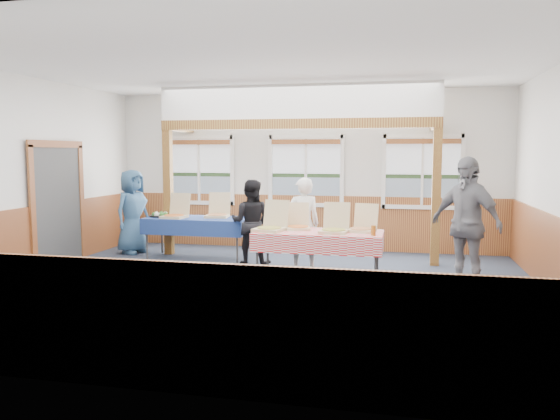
# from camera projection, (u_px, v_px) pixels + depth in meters

# --- Properties ---
(floor) EXTENTS (8.00, 8.00, 0.00)m
(floor) POSITION_uv_depth(u_px,v_px,m) (265.00, 289.00, 7.91)
(floor) COLOR #242B3B
(floor) RESTS_ON ground
(ceiling) EXTENTS (8.00, 8.00, 0.00)m
(ceiling) POSITION_uv_depth(u_px,v_px,m) (264.00, 64.00, 7.57)
(ceiling) COLOR white
(ceiling) RESTS_ON wall_back
(wall_back) EXTENTS (8.00, 0.00, 8.00)m
(wall_back) POSITION_uv_depth(u_px,v_px,m) (306.00, 171.00, 11.14)
(wall_back) COLOR silver
(wall_back) RESTS_ON floor
(wall_front) EXTENTS (8.00, 0.00, 8.00)m
(wall_front) POSITION_uv_depth(u_px,v_px,m) (158.00, 199.00, 4.34)
(wall_front) COLOR silver
(wall_front) RESTS_ON floor
(wall_left) EXTENTS (0.00, 8.00, 8.00)m
(wall_left) POSITION_uv_depth(u_px,v_px,m) (19.00, 176.00, 8.60)
(wall_left) COLOR silver
(wall_left) RESTS_ON floor
(wainscot_back) EXTENTS (7.98, 0.05, 1.10)m
(wainscot_back) POSITION_uv_depth(u_px,v_px,m) (306.00, 222.00, 11.22)
(wainscot_back) COLOR brown
(wainscot_back) RESTS_ON floor
(wainscot_front) EXTENTS (7.98, 0.05, 1.10)m
(wainscot_front) POSITION_uv_depth(u_px,v_px,m) (162.00, 327.00, 4.47)
(wainscot_front) COLOR brown
(wainscot_front) RESTS_ON floor
(wainscot_left) EXTENTS (0.05, 6.98, 1.10)m
(wainscot_left) POSITION_uv_depth(u_px,v_px,m) (23.00, 242.00, 8.70)
(wainscot_left) COLOR brown
(wainscot_left) RESTS_ON floor
(cased_opening) EXTENTS (0.06, 1.30, 2.10)m
(cased_opening) POSITION_uv_depth(u_px,v_px,m) (57.00, 206.00, 9.52)
(cased_opening) COLOR #373737
(cased_opening) RESTS_ON wall_left
(window_left) EXTENTS (1.56, 0.10, 1.46)m
(window_left) POSITION_uv_depth(u_px,v_px,m) (199.00, 167.00, 11.58)
(window_left) COLOR white
(window_left) RESTS_ON wall_back
(window_mid) EXTENTS (1.56, 0.10, 1.46)m
(window_mid) POSITION_uv_depth(u_px,v_px,m) (306.00, 167.00, 11.09)
(window_mid) COLOR white
(window_mid) RESTS_ON wall_back
(window_right) EXTENTS (1.56, 0.10, 1.46)m
(window_right) POSITION_uv_depth(u_px,v_px,m) (422.00, 168.00, 10.59)
(window_right) COLOR white
(window_right) RESTS_ON wall_back
(post_left) EXTENTS (0.15, 0.15, 2.40)m
(post_left) POSITION_uv_depth(u_px,v_px,m) (168.00, 193.00, 10.55)
(post_left) COLOR #592D13
(post_left) RESTS_ON floor
(post_right) EXTENTS (0.15, 0.15, 2.40)m
(post_right) POSITION_uv_depth(u_px,v_px,m) (436.00, 197.00, 9.48)
(post_right) COLOR #592D13
(post_right) RESTS_ON floor
(cross_beam) EXTENTS (5.15, 0.18, 0.18)m
(cross_beam) POSITION_uv_depth(u_px,v_px,m) (295.00, 124.00, 9.88)
(cross_beam) COLOR #592D13
(cross_beam) RESTS_ON post_left
(table_left) EXTENTS (2.10, 1.56, 0.76)m
(table_left) POSITION_uv_depth(u_px,v_px,m) (197.00, 221.00, 10.24)
(table_left) COLOR #373737
(table_left) RESTS_ON floor
(table_right) EXTENTS (2.06, 1.10, 0.76)m
(table_right) POSITION_uv_depth(u_px,v_px,m) (318.00, 235.00, 8.44)
(table_right) COLOR #373737
(table_right) RESTS_ON floor
(pizza_box_a) EXTENTS (0.45, 0.53, 0.45)m
(pizza_box_a) POSITION_uv_depth(u_px,v_px,m) (175.00, 214.00, 10.21)
(pizza_box_a) COLOR tan
(pizza_box_a) RESTS_ON table_left
(pizza_box_b) EXTENTS (0.47, 0.55, 0.45)m
(pizza_box_b) POSITION_uv_depth(u_px,v_px,m) (218.00, 214.00, 10.31)
(pizza_box_b) COLOR tan
(pizza_box_b) RESTS_ON table_left
(pizza_box_c) EXTENTS (0.53, 0.60, 0.47)m
(pizza_box_c) POSITION_uv_depth(u_px,v_px,m) (271.00, 226.00, 8.49)
(pizza_box_c) COLOR tan
(pizza_box_c) RESTS_ON table_right
(pizza_box_d) EXTENTS (0.47, 0.53, 0.41)m
(pizza_box_d) POSITION_uv_depth(u_px,v_px,m) (298.00, 225.00, 8.69)
(pizza_box_d) COLOR tan
(pizza_box_d) RESTS_ON table_right
(pizza_box_e) EXTENTS (0.44, 0.52, 0.45)m
(pizza_box_e) POSITION_uv_depth(u_px,v_px,m) (334.00, 228.00, 8.30)
(pizza_box_e) COLOR tan
(pizza_box_e) RESTS_ON table_right
(pizza_box_f) EXTENTS (0.49, 0.55, 0.42)m
(pizza_box_f) POSITION_uv_depth(u_px,v_px,m) (362.00, 227.00, 8.42)
(pizza_box_f) COLOR tan
(pizza_box_f) RESTS_ON table_right
(veggie_tray) EXTENTS (0.40, 0.40, 0.09)m
(veggie_tray) POSITION_uv_depth(u_px,v_px,m) (160.00, 215.00, 10.39)
(veggie_tray) COLOR black
(veggie_tray) RESTS_ON table_left
(drink_glass) EXTENTS (0.07, 0.07, 0.15)m
(drink_glass) POSITION_uv_depth(u_px,v_px,m) (373.00, 231.00, 8.00)
(drink_glass) COLOR #A55C1B
(drink_glass) RESTS_ON table_right
(woman_white) EXTENTS (0.67, 0.56, 1.56)m
(woman_white) POSITION_uv_depth(u_px,v_px,m) (303.00, 224.00, 9.16)
(woman_white) COLOR silver
(woman_white) RESTS_ON floor
(woman_black) EXTENTS (0.73, 0.57, 1.50)m
(woman_black) POSITION_uv_depth(u_px,v_px,m) (251.00, 222.00, 9.61)
(woman_black) COLOR black
(woman_black) RESTS_ON floor
(man_blue) EXTENTS (0.76, 0.93, 1.64)m
(man_blue) POSITION_uv_depth(u_px,v_px,m) (133.00, 212.00, 10.69)
(man_blue) COLOR #32587D
(man_blue) RESTS_ON floor
(person_grey) EXTENTS (1.15, 1.10, 1.92)m
(person_grey) POSITION_uv_depth(u_px,v_px,m) (466.00, 224.00, 7.78)
(person_grey) COLOR gray
(person_grey) RESTS_ON floor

